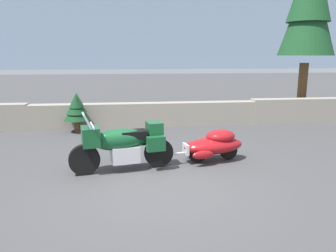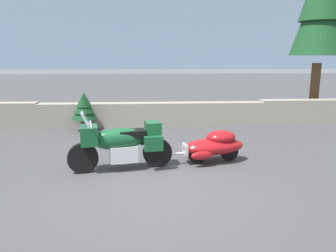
{
  "view_description": "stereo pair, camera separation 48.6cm",
  "coord_description": "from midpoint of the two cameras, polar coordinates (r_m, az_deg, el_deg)",
  "views": [
    {
      "loc": [
        -0.58,
        -6.09,
        2.5
      ],
      "look_at": [
        0.36,
        1.56,
        0.85
      ],
      "focal_mm": 35.36,
      "sensor_mm": 36.0,
      "label": 1
    },
    {
      "loc": [
        -0.09,
        -6.14,
        2.5
      ],
      "look_at": [
        0.36,
        1.56,
        0.85
      ],
      "focal_mm": 35.36,
      "sensor_mm": 36.0,
      "label": 2
    }
  ],
  "objects": [
    {
      "name": "stone_guard_wall",
      "position": [
        11.87,
        -4.48,
        2.06
      ],
      "size": [
        24.0,
        0.53,
        0.92
      ],
      "color": "gray",
      "rests_on": "ground"
    },
    {
      "name": "ground_plane",
      "position": [
        6.62,
        -3.59,
        -10.16
      ],
      "size": [
        80.0,
        80.0,
        0.0
      ],
      "primitive_type": "plane",
      "color": "#424244"
    },
    {
      "name": "pine_sapling_farther",
      "position": [
        11.32,
        -16.77,
        2.84
      ],
      "size": [
        0.82,
        0.82,
        1.26
      ],
      "color": "brown",
      "rests_on": "ground"
    },
    {
      "name": "distant_ridgeline",
      "position": [
        101.84,
        -7.0,
        15.1
      ],
      "size": [
        240.0,
        80.0,
        16.0
      ],
      "primitive_type": "cube",
      "color": "#7F93AD",
      "rests_on": "ground"
    },
    {
      "name": "pine_sapling_near",
      "position": [
        11.43,
        -16.62,
        3.12
      ],
      "size": [
        0.83,
        0.83,
        1.31
      ],
      "color": "brown",
      "rests_on": "ground"
    },
    {
      "name": "touring_motorcycle",
      "position": [
        7.32,
        -9.79,
        -2.98
      ],
      "size": [
        2.29,
        1.01,
        1.33
      ],
      "color": "black",
      "rests_on": "ground"
    },
    {
      "name": "car_shaped_trailer",
      "position": [
        7.98,
        6.18,
        -3.17
      ],
      "size": [
        2.23,
        0.99,
        0.76
      ],
      "color": "black",
      "rests_on": "ground"
    }
  ]
}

